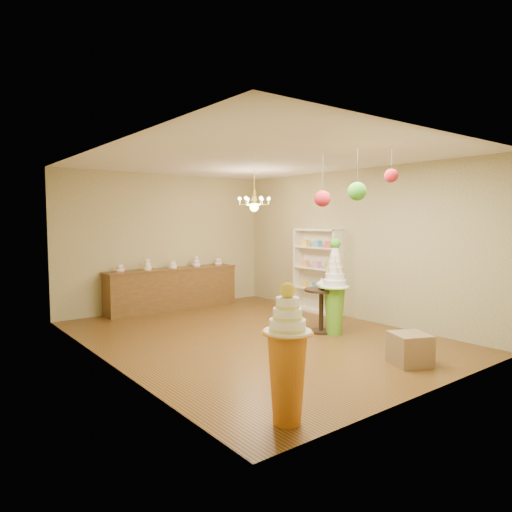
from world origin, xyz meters
TOP-DOWN VIEW (x-y plane):
  - floor at (0.00, 0.00)m, footprint 6.50×6.50m
  - ceiling at (0.00, 0.00)m, footprint 6.50×6.50m
  - wall_back at (0.00, 3.25)m, footprint 5.00×0.04m
  - wall_front at (0.00, -3.25)m, footprint 5.00×0.04m
  - wall_left at (-2.50, 0.00)m, footprint 0.04×6.50m
  - wall_right at (2.50, 0.00)m, footprint 0.04×6.50m
  - pedestal_green at (1.18, -0.76)m, footprint 0.58×0.58m
  - pedestal_orange at (-1.77, -2.85)m, footprint 0.55×0.55m
  - burlap_riser at (0.78, -2.52)m, footprint 0.63×0.63m
  - sideboard at (0.00, 2.97)m, footprint 3.04×0.54m
  - shelving_unit at (2.34, 0.80)m, footprint 0.33×1.20m
  - round_table at (1.11, -0.51)m, footprint 0.66×0.66m
  - vase at (1.11, -0.51)m, footprint 0.23×0.23m
  - pom_red_left at (0.09, -1.49)m, footprint 0.24×0.24m
  - pom_green_mid at (0.19, -2.04)m, footprint 0.25×0.25m
  - pom_red_right at (0.58, -2.30)m, footprint 0.19×0.19m
  - chandelier at (0.95, 1.24)m, footprint 0.85×0.85m

SIDE VIEW (x-z plane):
  - floor at x=0.00m, z-range 0.00..0.00m
  - burlap_riser at x=0.78m, z-range 0.00..0.43m
  - sideboard at x=0.00m, z-range -0.10..1.06m
  - round_table at x=1.11m, z-range 0.11..0.89m
  - pedestal_orange at x=-1.77m, z-range -0.12..1.28m
  - pedestal_green at x=1.18m, z-range -0.18..1.50m
  - vase at x=1.11m, z-range 0.78..0.97m
  - shelving_unit at x=2.34m, z-range 0.00..1.80m
  - wall_back at x=0.00m, z-range 0.00..3.00m
  - wall_front at x=0.00m, z-range 0.00..3.00m
  - wall_left at x=-2.50m, z-range 0.00..3.00m
  - wall_right at x=2.50m, z-range 0.00..3.00m
  - pom_red_left at x=0.09m, z-range 1.89..2.71m
  - chandelier at x=0.95m, z-range 1.88..2.73m
  - pom_green_mid at x=0.19m, z-range 2.01..2.75m
  - pom_red_right at x=0.58m, z-range 2.34..2.84m
  - ceiling at x=0.00m, z-range 3.00..3.00m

